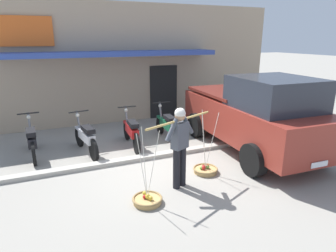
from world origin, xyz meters
The scene contains 11 objects.
ground_plane centered at (0.00, 0.00, 0.00)m, with size 90.00×90.00×0.00m, color gray.
sidewalk_curb centered at (0.00, 0.70, 0.05)m, with size 20.00×0.24×0.10m, color #AEA89C.
fruit_vendor centered at (0.00, -0.95, 0.98)m, with size 1.69×0.76×1.70m.
fruit_basket_left_side centered at (0.84, -0.59, 0.08)m, with size 0.58×0.58×1.45m.
fruit_basket_right_side centered at (-0.84, -1.31, 0.08)m, with size 0.58×0.58×1.45m.
motorcycle_nearest_shop centered at (-2.85, 1.99, 0.45)m, with size 0.54×1.82×1.09m.
motorcycle_second_in_row centered at (-1.52, 1.68, 0.45)m, with size 0.54×1.81×1.09m.
motorcycle_third_in_row centered at (-0.26, 1.72, 0.45)m, with size 0.54×1.82×1.09m.
motorcycle_end_of_row centered at (0.89, 1.87, 0.45)m, with size 0.54×1.82×1.09m.
parked_truck centered at (2.76, 0.14, 1.03)m, with size 2.31×4.77×2.10m.
storefront_building centered at (-0.12, 6.93, 2.10)m, with size 13.00×6.00×4.20m.
Camera 1 is at (-2.38, -5.98, 3.00)m, focal length 31.33 mm.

